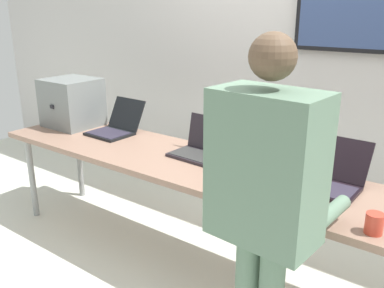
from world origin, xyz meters
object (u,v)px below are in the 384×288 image
laptop_station_1 (203,147)px  person (266,194)px  coffee_mug (374,223)px  laptop_station_0 (116,126)px  workbench (216,174)px  equipment_box (72,102)px  laptop_station_2 (334,178)px

laptop_station_1 → person: 1.15m
coffee_mug → laptop_station_0: bearing=168.8°
laptop_station_0 → laptop_station_1: same height
workbench → coffee_mug: size_ratio=37.19×
workbench → person: person is taller
equipment_box → laptop_station_0: bearing=6.4°
coffee_mug → laptop_station_1: bearing=162.2°
person → coffee_mug: 0.55m
equipment_box → laptop_station_1: (1.33, 0.03, -0.14)m
laptop_station_2 → laptop_station_1: bearing=-179.6°
equipment_box → person: 2.30m
equipment_box → coffee_mug: size_ratio=4.35×
laptop_station_2 → person: person is taller
equipment_box → laptop_station_1: bearing=1.2°
laptop_station_0 → coffee_mug: bearing=-11.2°
laptop_station_2 → equipment_box: bearing=-179.1°
workbench → coffee_mug: 1.04m
laptop_station_0 → laptop_station_1: 0.87m
laptop_station_0 → laptop_station_2: 1.76m
coffee_mug → person: bearing=-133.8°
workbench → person: size_ratio=2.19×
equipment_box → laptop_station_0: (0.46, 0.05, -0.14)m
equipment_box → laptop_station_2: equipment_box is taller
equipment_box → laptop_station_0: 0.49m
equipment_box → person: size_ratio=0.26×
laptop_station_0 → laptop_station_2: bearing=-0.6°
person → laptop_station_1: bearing=138.2°
laptop_station_1 → laptop_station_2: 0.89m
workbench → coffee_mug: coffee_mug is taller
laptop_station_1 → coffee_mug: bearing=-17.8°
equipment_box → laptop_station_0: size_ratio=1.06×
laptop_station_1 → equipment_box: bearing=-178.8°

